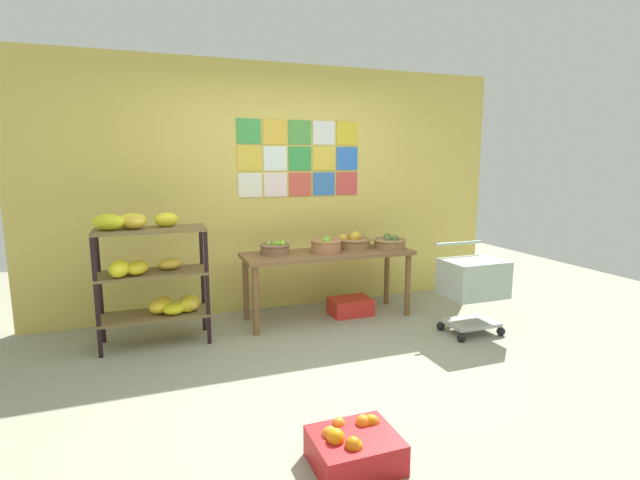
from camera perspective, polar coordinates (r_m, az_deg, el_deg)
ground at (r=3.74m, az=3.47°, el=-16.00°), size 9.69×9.69×0.00m
back_wall_with_art at (r=5.16m, az=-4.81°, el=6.18°), size 5.18×0.07×2.62m
banana_shelf_unit at (r=4.38m, az=-19.59°, el=-3.31°), size 0.94×0.45×1.18m
display_table at (r=4.83m, az=0.96°, el=-2.44°), size 1.73×0.58×0.70m
fruit_basket_back_right at (r=4.72m, az=-5.43°, el=-0.95°), size 0.31×0.31×0.13m
fruit_basket_centre at (r=5.04m, az=3.99°, el=-0.18°), size 0.38×0.38×0.17m
fruit_basket_back_left at (r=4.77m, az=0.73°, el=-0.63°), size 0.32×0.32×0.17m
fruit_basket_right at (r=5.09m, az=8.41°, el=-0.24°), size 0.35×0.35×0.15m
produce_crate_under_table at (r=5.07m, az=3.67°, el=-7.97°), size 0.43×0.30×0.17m
orange_crate_foreground at (r=2.76m, az=4.13°, el=-23.71°), size 0.45×0.38×0.24m
shopping_cart at (r=4.65m, az=17.94°, el=-4.79°), size 0.54×0.46×0.84m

